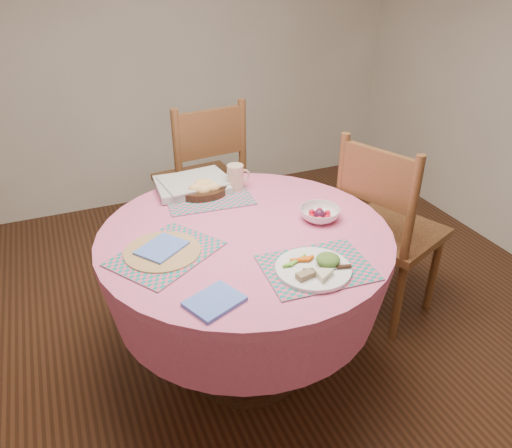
# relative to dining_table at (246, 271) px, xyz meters

# --- Properties ---
(ground) EXTENTS (4.00, 4.00, 0.00)m
(ground) POSITION_rel_dining_table_xyz_m (0.00, 0.00, -0.56)
(ground) COLOR #331C0F
(ground) RESTS_ON ground
(dining_table) EXTENTS (1.24, 1.24, 0.75)m
(dining_table) POSITION_rel_dining_table_xyz_m (0.00, 0.00, 0.00)
(dining_table) COLOR #DF6888
(dining_table) RESTS_ON ground
(chair_right) EXTENTS (0.60, 0.61, 1.03)m
(chair_right) POSITION_rel_dining_table_xyz_m (0.82, 0.10, -0.02)
(chair_right) COLOR brown
(chair_right) RESTS_ON ground
(chair_back) EXTENTS (0.53, 0.51, 1.05)m
(chair_back) POSITION_rel_dining_table_xyz_m (0.13, 1.02, -0.01)
(chair_back) COLOR brown
(chair_back) RESTS_ON ground
(placemat_front) EXTENTS (0.42, 0.33, 0.01)m
(placemat_front) POSITION_rel_dining_table_xyz_m (0.15, -0.35, 0.20)
(placemat_front) COLOR #167D7A
(placemat_front) RESTS_ON dining_table
(placemat_left) EXTENTS (0.50, 0.47, 0.01)m
(placemat_left) POSITION_rel_dining_table_xyz_m (-0.35, -0.04, 0.20)
(placemat_left) COLOR #167D7A
(placemat_left) RESTS_ON dining_table
(placemat_back) EXTENTS (0.42, 0.33, 0.01)m
(placemat_back) POSITION_rel_dining_table_xyz_m (-0.04, 0.38, 0.20)
(placemat_back) COLOR #167D7A
(placemat_back) RESTS_ON dining_table
(wicker_trivet) EXTENTS (0.30, 0.30, 0.01)m
(wicker_trivet) POSITION_rel_dining_table_xyz_m (-0.36, -0.02, 0.20)
(wicker_trivet) COLOR #AC844A
(wicker_trivet) RESTS_ON dining_table
(napkin_near) EXTENTS (0.22, 0.20, 0.01)m
(napkin_near) POSITION_rel_dining_table_xyz_m (-0.27, -0.40, 0.20)
(napkin_near) COLOR #5478D8
(napkin_near) RESTS_ON dining_table
(napkin_far) EXTENTS (0.23, 0.22, 0.01)m
(napkin_far) POSITION_rel_dining_table_xyz_m (-0.36, -0.01, 0.21)
(napkin_far) COLOR #5478D8
(napkin_far) RESTS_ON placemat_left
(dinner_plate) EXTENTS (0.28, 0.28, 0.05)m
(dinner_plate) POSITION_rel_dining_table_xyz_m (0.13, -0.37, 0.22)
(dinner_plate) COLOR white
(dinner_plate) RESTS_ON placemat_front
(bread_bowl) EXTENTS (0.23, 0.23, 0.08)m
(bread_bowl) POSITION_rel_dining_table_xyz_m (-0.05, 0.40, 0.23)
(bread_bowl) COLOR black
(bread_bowl) RESTS_ON placemat_back
(latte_mug) EXTENTS (0.12, 0.08, 0.12)m
(latte_mug) POSITION_rel_dining_table_xyz_m (0.11, 0.41, 0.26)
(latte_mug) COLOR #D0AB8F
(latte_mug) RESTS_ON placemat_back
(fruit_bowl) EXTENTS (0.20, 0.20, 0.05)m
(fruit_bowl) POSITION_rel_dining_table_xyz_m (0.34, -0.02, 0.22)
(fruit_bowl) COLOR white
(fruit_bowl) RESTS_ON dining_table
(newspaper_stack) EXTENTS (0.37, 0.29, 0.04)m
(newspaper_stack) POSITION_rel_dining_table_xyz_m (-0.08, 0.49, 0.22)
(newspaper_stack) COLOR silver
(newspaper_stack) RESTS_ON dining_table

